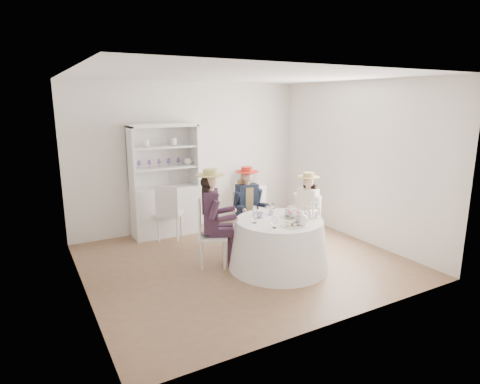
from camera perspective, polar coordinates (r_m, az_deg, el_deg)
ground at (r=6.17m, az=0.46°, el=-9.73°), size 4.50×4.50×0.00m
ceiling at (r=5.70m, az=0.51°, el=16.18°), size 4.50×4.50×0.00m
wall_back at (r=7.57m, az=-7.05°, el=5.05°), size 4.50×0.00×4.50m
wall_front at (r=4.20m, az=14.08°, el=-1.64°), size 4.50×0.00×4.50m
wall_left at (r=5.09m, az=-22.14°, el=0.29°), size 0.00×4.50×4.50m
wall_right at (r=7.15m, az=16.40°, el=4.16°), size 0.00×4.50×4.50m
tea_table at (r=5.86m, az=5.51°, el=-7.31°), size 1.45×1.45×0.72m
hutch at (r=7.26m, az=-10.59°, el=-0.56°), size 1.24×0.61×1.99m
side_table at (r=8.03m, az=1.38°, el=-1.49°), size 0.48×0.48×0.75m
hatbox at (r=7.92m, az=1.40°, el=2.10°), size 0.35×0.35×0.28m
guest_left at (r=5.74m, az=-3.90°, el=-2.92°), size 0.61×0.55×1.44m
guest_mid at (r=6.52m, az=1.06°, el=-1.47°), size 0.49×0.51×1.33m
guest_right at (r=6.57m, az=9.50°, el=-1.97°), size 0.53×0.48×1.25m
spare_chair at (r=6.98m, az=-10.13°, el=-2.65°), size 0.56×0.56×0.98m
teacup_a at (r=5.80m, az=2.89°, el=-3.35°), size 0.12×0.12×0.07m
teacup_b at (r=5.96m, az=4.45°, el=-2.96°), size 0.09×0.09×0.06m
teacup_c at (r=5.96m, az=6.81°, el=-2.97°), size 0.12×0.12×0.07m
flower_bowl at (r=5.88m, az=7.36°, el=-3.29°), size 0.26×0.26×0.06m
flower_arrangement at (r=5.76m, az=7.83°, el=-3.05°), size 0.18×0.18×0.07m
table_teapot at (r=5.50m, az=8.75°, el=-3.95°), size 0.24×0.17×0.18m
sandwich_plate at (r=5.47m, az=7.25°, el=-4.69°), size 0.29×0.29×0.06m
cupcake_stand at (r=5.93m, az=10.35°, el=-2.75°), size 0.23×0.23×0.22m
stemware_set at (r=5.72m, az=5.61°, el=-3.22°), size 0.83×0.83×0.15m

